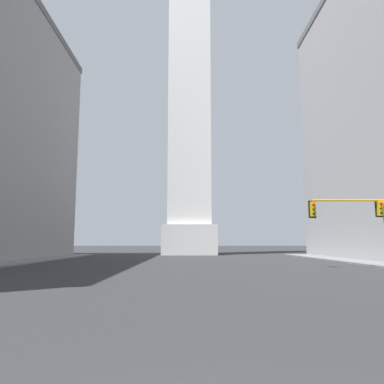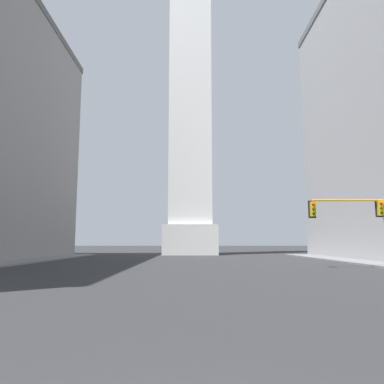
% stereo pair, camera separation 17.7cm
% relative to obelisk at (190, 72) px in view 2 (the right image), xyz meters
% --- Properties ---
extents(obelisk, '(8.29, 8.29, 62.14)m').
position_rel_obelisk_xyz_m(obelisk, '(0.00, 0.00, 0.00)').
color(obelisk, silver).
rests_on(obelisk, ground_plane).
extents(traffic_light_mid_right, '(5.83, 0.50, 5.12)m').
position_rel_obelisk_xyz_m(traffic_light_mid_right, '(12.49, -31.08, -26.01)').
color(traffic_light_mid_right, orange).
rests_on(traffic_light_mid_right, ground_plane).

